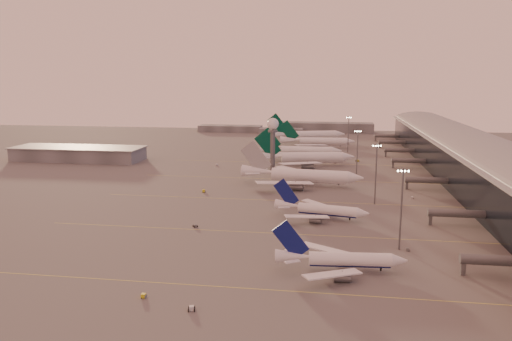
# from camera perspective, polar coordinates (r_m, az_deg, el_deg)

# --- Properties ---
(ground) EXTENTS (700.00, 700.00, 0.00)m
(ground) POSITION_cam_1_polar(r_m,az_deg,el_deg) (161.39, -5.05, -7.91)
(ground) COLOR #535151
(ground) RESTS_ON ground
(taxiway_markings) EXTENTS (180.00, 185.25, 0.02)m
(taxiway_markings) POSITION_cam_1_polar(r_m,az_deg,el_deg) (210.93, 6.57, -3.51)
(taxiway_markings) COLOR #DED84E
(taxiway_markings) RESTS_ON ground
(terminal) EXTENTS (57.00, 362.00, 23.04)m
(terminal) POSITION_cam_1_polar(r_m,az_deg,el_deg) (271.18, 23.78, 1.07)
(terminal) COLOR black
(terminal) RESTS_ON ground
(hangar) EXTENTS (82.00, 27.00, 8.50)m
(hangar) POSITION_cam_1_polar(r_m,az_deg,el_deg) (331.86, -19.62, 1.85)
(hangar) COLOR #5C5F63
(hangar) RESTS_ON ground
(radar_tower) EXTENTS (6.40, 6.40, 31.10)m
(radar_tower) POSITION_cam_1_polar(r_m,az_deg,el_deg) (272.13, 1.93, 4.21)
(radar_tower) COLOR #595C61
(radar_tower) RESTS_ON ground
(mast_a) EXTENTS (3.60, 0.56, 25.00)m
(mast_a) POSITION_cam_1_polar(r_m,az_deg,el_deg) (154.57, 16.28, -3.83)
(mast_a) COLOR #595C61
(mast_a) RESTS_ON ground
(mast_b) EXTENTS (3.60, 0.56, 25.00)m
(mast_b) POSITION_cam_1_polar(r_m,az_deg,el_deg) (207.70, 13.55, -0.08)
(mast_b) COLOR #595C61
(mast_b) RESTS_ON ground
(mast_c) EXTENTS (3.60, 0.56, 25.00)m
(mast_c) POSITION_cam_1_polar(r_m,az_deg,el_deg) (261.54, 11.50, 2.15)
(mast_c) COLOR #595C61
(mast_c) RESTS_ON ground
(mast_d) EXTENTS (3.60, 0.56, 25.00)m
(mast_d) POSITION_cam_1_polar(r_m,az_deg,el_deg) (350.70, 10.51, 4.28)
(mast_d) COLOR #595C61
(mast_d) RESTS_ON ground
(distant_horizon) EXTENTS (165.00, 37.50, 9.00)m
(distant_horizon) POSITION_cam_1_polar(r_m,az_deg,el_deg) (477.27, 4.59, 4.86)
(distant_horizon) COLOR #5C5F63
(distant_horizon) RESTS_ON ground
(narrowbody_near) EXTENTS (35.92, 28.58, 14.03)m
(narrowbody_near) POSITION_cam_1_polar(r_m,az_deg,el_deg) (136.81, 9.62, -10.21)
(narrowbody_near) COLOR white
(narrowbody_near) RESTS_ON ground
(narrowbody_mid) EXTENTS (35.53, 28.07, 14.04)m
(narrowbody_mid) POSITION_cam_1_polar(r_m,az_deg,el_deg) (185.11, 7.41, -4.62)
(narrowbody_mid) COLOR white
(narrowbody_mid) RESTS_ON ground
(widebody_white) EXTENTS (59.82, 47.66, 21.09)m
(widebody_white) POSITION_cam_1_polar(r_m,az_deg,el_deg) (240.19, 5.23, -0.86)
(widebody_white) COLOR white
(widebody_white) RESTS_ON ground
(greentail_a) EXTENTS (58.47, 46.80, 21.42)m
(greentail_a) POSITION_cam_1_polar(r_m,az_deg,el_deg) (293.70, 5.70, 1.25)
(greentail_a) COLOR white
(greentail_a) RESTS_ON ground
(greentail_b) EXTENTS (53.45, 43.16, 19.41)m
(greentail_b) POSITION_cam_1_polar(r_m,az_deg,el_deg) (324.93, 5.17, 2.09)
(greentail_b) COLOR white
(greentail_b) RESTS_ON ground
(greentail_c) EXTENTS (55.99, 45.14, 20.33)m
(greentail_c) POSITION_cam_1_polar(r_m,az_deg,el_deg) (371.14, 7.06, 3.14)
(greentail_c) COLOR white
(greentail_c) RESTS_ON ground
(greentail_d) EXTENTS (62.49, 49.75, 23.33)m
(greentail_d) POSITION_cam_1_polar(r_m,az_deg,el_deg) (405.99, 5.88, 3.87)
(greentail_d) COLOR white
(greentail_d) RESTS_ON ground
(gsv_truck_a) EXTENTS (5.46, 2.30, 2.16)m
(gsv_truck_a) POSITION_cam_1_polar(r_m,az_deg,el_deg) (123.30, -12.55, -13.59)
(gsv_truck_a) COLOR gold
(gsv_truck_a) RESTS_ON ground
(gsv_tug_near) EXTENTS (2.83, 3.94, 1.02)m
(gsv_tug_near) POSITION_cam_1_polar(r_m,az_deg,el_deg) (115.81, -7.38, -15.38)
(gsv_tug_near) COLOR silver
(gsv_tug_near) RESTS_ON ground
(gsv_catering_a) EXTENTS (4.61, 2.32, 3.72)m
(gsv_catering_a) POSITION_cam_1_polar(r_m,az_deg,el_deg) (157.12, 17.05, -8.15)
(gsv_catering_a) COLOR #5A5C5F
(gsv_catering_a) RESTS_ON ground
(gsv_tug_mid) EXTENTS (3.54, 3.68, 0.91)m
(gsv_tug_mid) POSITION_cam_1_polar(r_m,az_deg,el_deg) (175.04, -6.95, -6.30)
(gsv_tug_mid) COLOR #5A5C5F
(gsv_tug_mid) RESTS_ON ground
(gsv_truck_b) EXTENTS (5.77, 2.42, 2.28)m
(gsv_truck_b) POSITION_cam_1_polar(r_m,az_deg,el_deg) (194.80, 11.02, -4.47)
(gsv_truck_b) COLOR silver
(gsv_truck_b) RESTS_ON ground
(gsv_truck_c) EXTENTS (6.57, 3.43, 2.52)m
(gsv_truck_c) POSITION_cam_1_polar(r_m,az_deg,el_deg) (226.48, -5.87, -2.18)
(gsv_truck_c) COLOR gold
(gsv_truck_c) RESTS_ON ground
(gsv_catering_b) EXTENTS (4.64, 2.86, 3.54)m
(gsv_catering_b) POSITION_cam_1_polar(r_m,az_deg,el_deg) (224.00, 17.47, -2.64)
(gsv_catering_b) COLOR silver
(gsv_catering_b) RESTS_ON ground
(gsv_tug_far) EXTENTS (4.33, 4.45, 1.11)m
(gsv_tug_far) POSITION_cam_1_polar(r_m,az_deg,el_deg) (253.83, 5.28, -0.95)
(gsv_tug_far) COLOR silver
(gsv_tug_far) RESTS_ON ground
(gsv_truck_d) EXTENTS (3.67, 5.71, 2.17)m
(gsv_truck_d) POSITION_cam_1_polar(r_m,az_deg,el_deg) (294.42, -4.48, 0.77)
(gsv_truck_d) COLOR silver
(gsv_truck_d) RESTS_ON ground
(gsv_tug_hangar) EXTENTS (4.46, 3.99, 1.09)m
(gsv_tug_hangar) POSITION_cam_1_polar(r_m,az_deg,el_deg) (313.96, 11.51, 1.10)
(gsv_tug_hangar) COLOR gold
(gsv_tug_hangar) RESTS_ON ground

